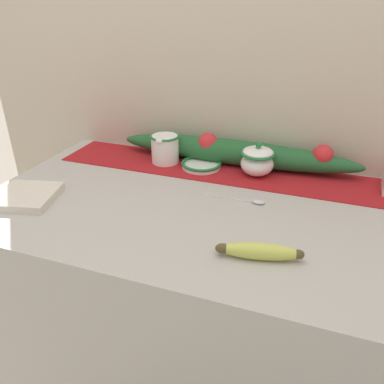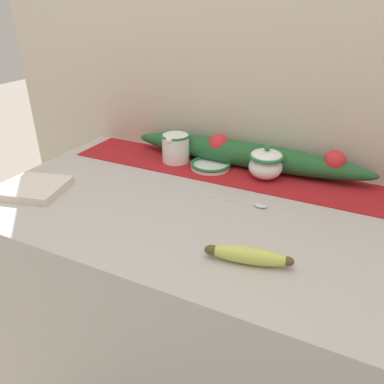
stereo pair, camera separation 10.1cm
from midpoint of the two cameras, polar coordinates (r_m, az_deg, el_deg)
The scene contains 10 objects.
countertop at distance 1.33m, azimuth -0.27°, elevation -19.11°, with size 1.30×0.72×0.89m, color #B7B2AD.
back_wall at distance 1.30m, azimuth 5.63°, elevation 17.85°, with size 2.10×0.04×2.40m, color beige.
table_runner at distance 1.26m, azimuth 3.45°, elevation 3.12°, with size 1.19×0.21×0.00m, color #A8191E.
cream_pitcher at distance 1.32m, azimuth -6.33°, elevation 6.71°, with size 0.10×0.12×0.10m.
sugar_bowl at distance 1.22m, azimuth 7.58°, elevation 4.72°, with size 0.11×0.11×0.11m.
small_dish at distance 1.28m, azimuth -0.83°, elevation 4.17°, with size 0.14×0.14×0.02m.
banana at distance 0.84m, azimuth 6.81°, elevation -9.08°, with size 0.20×0.07×0.04m.
spoon at distance 1.07m, azimuth 6.55°, elevation -1.46°, with size 0.19×0.03×0.01m.
napkin_stack at distance 1.19m, azimuth -26.17°, elevation -0.65°, with size 0.16×0.16×0.02m, color silver.
poinsettia_garland at distance 1.29m, azimuth 4.42°, elevation 6.08°, with size 0.84×0.09×0.10m.
Camera 1 is at (0.27, -0.88, 1.41)m, focal length 35.00 mm.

